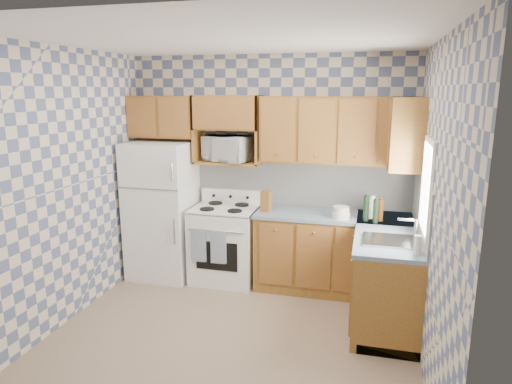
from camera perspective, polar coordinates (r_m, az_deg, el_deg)
floor at (r=4.55m, az=-3.10°, el=-17.61°), size 3.40×3.40×0.00m
back_wall at (r=5.55m, az=1.67°, el=2.89°), size 3.40×0.02×2.70m
right_wall at (r=3.89m, az=21.31°, el=-2.22°), size 0.02×3.20×2.70m
backsplash_back at (r=5.50m, az=5.71°, el=1.15°), size 2.60×0.02×0.56m
backsplash_right at (r=4.70m, az=19.94°, el=-1.55°), size 0.02×1.60×0.56m
refrigerator at (r=5.76m, az=-11.63°, el=-2.21°), size 0.75×0.70×1.68m
stove_body at (r=5.60m, az=-3.85°, el=-6.58°), size 0.76×0.65×0.90m
cooktop at (r=5.47m, az=-3.92°, el=-2.07°), size 0.76×0.65×0.02m
backguard at (r=5.70m, az=-3.08°, el=-0.47°), size 0.76×0.08×0.17m
dish_towel_left at (r=5.33m, az=-7.20°, el=-6.65°), size 0.18×0.02×0.39m
dish_towel_right at (r=5.25m, az=-4.72°, el=-6.90°), size 0.18×0.02×0.39m
base_cabinets_back at (r=5.38m, az=9.57°, el=-7.64°), size 1.75×0.60×0.88m
base_cabinets_right at (r=4.91m, az=15.85°, el=-10.01°), size 0.60×1.60×0.88m
countertop_back at (r=5.24m, az=9.75°, el=-2.93°), size 1.77×0.63×0.04m
countertop_right at (r=4.75m, az=16.13°, el=-4.87°), size 0.63×1.60×0.04m
upper_cabinets_back at (r=5.21m, az=10.27°, el=7.60°), size 1.75×0.33×0.74m
upper_cabinets_fridge at (r=5.75m, az=-11.46°, el=9.20°), size 0.82×0.33×0.50m
upper_cabinets_right at (r=5.02m, az=18.27°, el=6.99°), size 0.33×0.70×0.74m
microwave_shelf at (r=5.51m, az=-3.49°, el=3.68°), size 0.80×0.33×0.03m
microwave at (r=5.51m, az=-3.48°, el=5.46°), size 0.64×0.51×0.31m
sink at (r=4.41m, az=16.32°, el=-5.90°), size 0.48×0.40×0.03m
window at (r=4.30m, az=20.54°, el=0.57°), size 0.02×0.66×0.86m
bottle_0 at (r=5.00m, az=13.60°, el=-2.02°), size 0.06×0.06×0.27m
bottle_1 at (r=4.94m, az=14.74°, el=-2.35°), size 0.06×0.06×0.25m
bottle_2 at (r=5.04m, az=15.30°, el=-2.20°), size 0.06×0.06×0.24m
knife_block at (r=5.25m, az=1.28°, el=-1.14°), size 0.12×0.12×0.24m
electric_kettle at (r=5.15m, az=14.41°, el=-2.07°), size 0.15×0.15×0.19m
food_containers at (r=5.06m, az=10.58°, el=-2.53°), size 0.20×0.20×0.13m
soap_bottle at (r=4.12m, az=19.58°, el=-6.27°), size 0.06×0.06×0.17m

